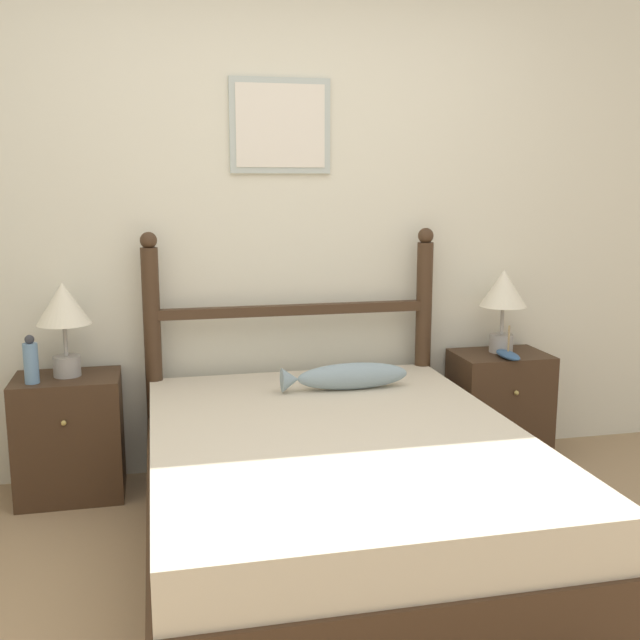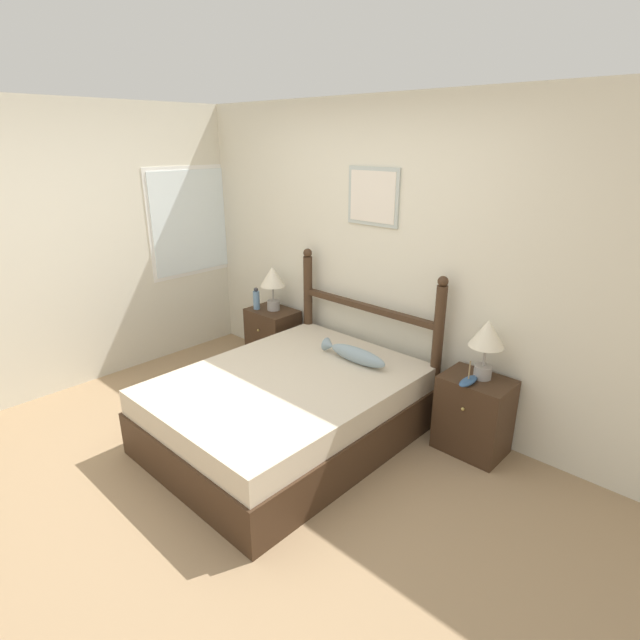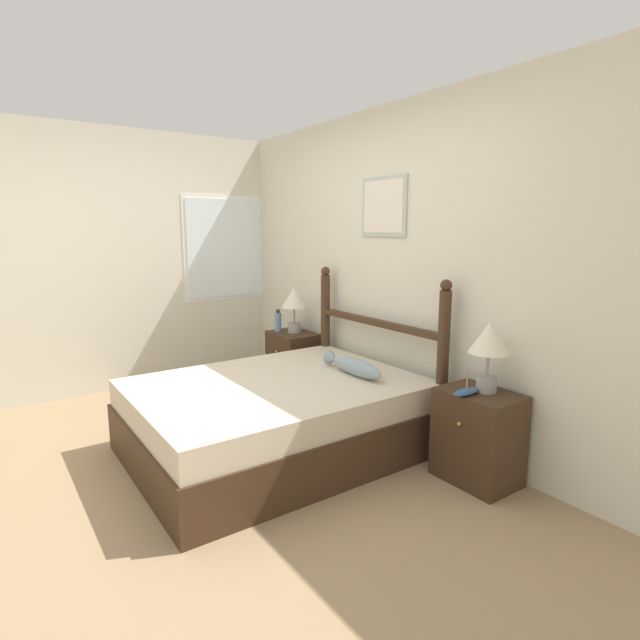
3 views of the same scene
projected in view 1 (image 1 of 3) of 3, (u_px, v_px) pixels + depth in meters
The scene contains 10 objects.
wall_back at pixel (284, 225), 3.87m from camera, with size 6.40×0.08×2.55m.
bed at pixel (337, 493), 3.02m from camera, with size 1.50×1.97×0.53m.
headboard at pixel (293, 344), 3.86m from camera, with size 1.50×0.08×1.26m.
nightstand_left at pixel (70, 437), 3.58m from camera, with size 0.49×0.38×0.59m.
nightstand_right at pixel (499, 406), 4.06m from camera, with size 0.49×0.38×0.59m.
table_lamp_left at pixel (64, 311), 3.49m from camera, with size 0.25×0.25×0.45m.
table_lamp_right at pixel (503, 294), 3.99m from camera, with size 0.25×0.25×0.45m.
bottle at pixel (31, 361), 3.40m from camera, with size 0.07×0.07×0.23m.
model_boat at pixel (508, 355), 3.89m from camera, with size 0.08×0.22×0.17m.
fish_pillow at pixel (346, 376), 3.55m from camera, with size 0.61×0.12×0.13m.
Camera 1 is at (-0.67, -2.11, 1.50)m, focal length 42.00 mm.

